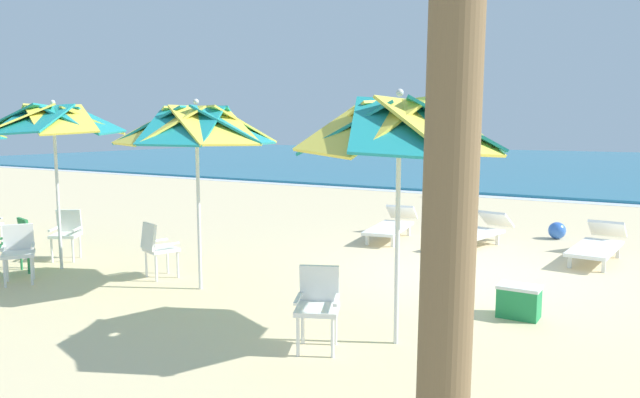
# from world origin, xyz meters

# --- Properties ---
(ground_plane) EXTENTS (80.00, 80.00, 0.00)m
(ground_plane) POSITION_xyz_m (0.00, 0.00, 0.00)
(ground_plane) COLOR beige
(sea) EXTENTS (80.00, 36.00, 0.10)m
(sea) POSITION_xyz_m (0.00, 28.74, 0.05)
(sea) COLOR teal
(sea) RESTS_ON ground
(surf_foam) EXTENTS (80.00, 0.70, 0.01)m
(surf_foam) POSITION_xyz_m (0.00, 10.44, 0.01)
(surf_foam) COLOR white
(surf_foam) RESTS_ON ground
(beach_umbrella_0) EXTENTS (2.25, 2.25, 2.71)m
(beach_umbrella_0) POSITION_xyz_m (0.05, -3.32, 2.30)
(beach_umbrella_0) COLOR silver
(beach_umbrella_0) RESTS_ON ground
(plastic_chair_0) EXTENTS (0.59, 0.60, 0.87)m
(plastic_chair_0) POSITION_xyz_m (-0.60, -3.87, 0.50)
(plastic_chair_0) COLOR white
(plastic_chair_0) RESTS_ON ground
(beach_umbrella_1) EXTENTS (2.26, 2.26, 2.70)m
(beach_umbrella_1) POSITION_xyz_m (-3.22, -2.79, 2.31)
(beach_umbrella_1) COLOR silver
(beach_umbrella_1) RESTS_ON ground
(plastic_chair_1) EXTENTS (0.56, 0.58, 0.87)m
(plastic_chair_1) POSITION_xyz_m (-4.20, -2.67, 0.50)
(plastic_chair_1) COLOR white
(plastic_chair_1) RESTS_ON ground
(beach_umbrella_2) EXTENTS (2.20, 2.20, 2.73)m
(beach_umbrella_2) POSITION_xyz_m (-6.00, -3.06, 2.39)
(beach_umbrella_2) COLOR silver
(beach_umbrella_2) RESTS_ON ground
(plastic_chair_2) EXTENTS (0.62, 0.63, 0.87)m
(plastic_chair_2) POSITION_xyz_m (-6.52, -2.56, 0.50)
(plastic_chair_2) COLOR white
(plastic_chair_2) RESTS_ON ground
(plastic_chair_3) EXTENTS (0.54, 0.56, 0.87)m
(plastic_chair_3) POSITION_xyz_m (-6.35, -3.59, 0.50)
(plastic_chair_3) COLOR #2D8C4C
(plastic_chair_3) RESTS_ON ground
(plastic_chair_4) EXTENTS (0.63, 0.62, 0.87)m
(plastic_chair_4) POSITION_xyz_m (-5.79, -3.91, 0.50)
(plastic_chair_4) COLOR white
(plastic_chair_4) RESTS_ON ground
(sun_lounger_0) EXTENTS (0.79, 2.19, 0.62)m
(sun_lounger_0) POSITION_xyz_m (1.44, 2.11, 0.28)
(sun_lounger_0) COLOR white
(sun_lounger_0) RESTS_ON ground
(sun_lounger_1) EXTENTS (1.08, 2.23, 0.62)m
(sun_lounger_1) POSITION_xyz_m (-0.75, 2.23, 0.28)
(sun_lounger_1) COLOR white
(sun_lounger_1) RESTS_ON ground
(sun_lounger_2) EXTENTS (0.95, 2.22, 0.62)m
(sun_lounger_2) POSITION_xyz_m (-2.46, 2.14, 0.28)
(sun_lounger_2) COLOR white
(sun_lounger_2) RESTS_ON ground
(cooler_box) EXTENTS (0.50, 0.34, 0.40)m
(cooler_box) POSITION_xyz_m (0.98, -1.74, 0.20)
(cooler_box) COLOR #238C4C
(cooler_box) RESTS_ON ground
(beach_ball) EXTENTS (0.35, 0.35, 0.35)m
(beach_ball) POSITION_xyz_m (0.49, 3.85, 0.17)
(beach_ball) COLOR blue
(beach_ball) RESTS_ON ground
(beachgoer_seated) EXTENTS (0.30, 0.93, 0.92)m
(beachgoer_seated) POSITION_xyz_m (-3.60, 9.85, 0.29)
(beachgoer_seated) COLOR #2D4CA5
(beachgoer_seated) RESTS_ON ground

